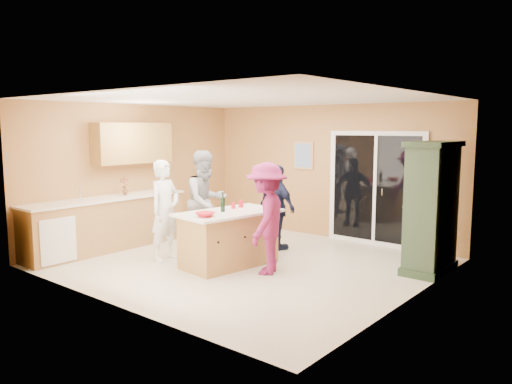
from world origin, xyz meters
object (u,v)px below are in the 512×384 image
Objects in this scene: kitchen_island at (229,240)px; woman_magenta at (266,218)px; green_hutch at (432,209)px; woman_grey at (206,201)px; woman_white at (165,210)px; woman_navy at (277,207)px.

woman_magenta reaches higher than kitchen_island.
kitchen_island is 3.11m from green_hutch.
green_hutch is 1.18× the size of woman_magenta.
kitchen_island is 1.05× the size of woman_magenta.
woman_white is at bearing 179.71° from woman_grey.
woman_navy is at bearing 99.89° from kitchen_island.
green_hutch is 1.30× the size of woman_navy.
green_hutch is 1.11× the size of woman_grey.
woman_white is at bearing 74.08° from woman_navy.
kitchen_island is at bearing -110.64° from woman_magenta.
woman_magenta reaches higher than woman_white.
woman_navy is 1.48m from woman_magenta.
woman_grey is at bearing -160.53° from green_hutch.
green_hutch is at bearing 106.48° from woman_magenta.
woman_navy is (-0.04, 1.31, 0.35)m from kitchen_island.
woman_grey is 1.17× the size of woman_navy.
woman_white is 1.80m from woman_magenta.
woman_navy is (0.88, 0.90, -0.13)m from woman_grey.
woman_white is at bearing -150.10° from kitchen_island.
woman_grey is 1.26m from woman_navy.
woman_grey is 1.07× the size of woman_magenta.
woman_grey is (-3.50, -1.24, -0.07)m from green_hutch.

